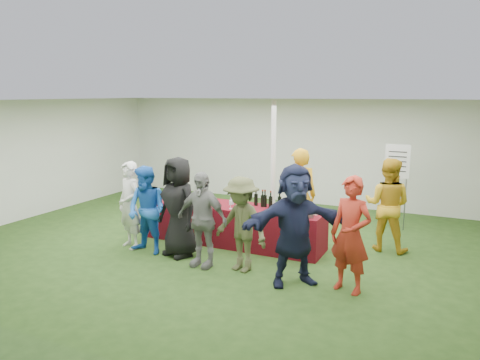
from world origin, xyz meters
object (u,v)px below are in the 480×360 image
at_px(dump_bucket, 307,212).
at_px(customer_3, 202,219).
at_px(wine_list_sign, 397,168).
at_px(customer_2, 178,207).
at_px(customer_1, 147,210).
at_px(serving_table, 231,224).
at_px(staff_pourer, 299,196).
at_px(staff_back, 387,205).
at_px(customer_4, 241,224).
at_px(customer_0, 130,205).
at_px(customer_6, 351,235).
at_px(customer_5, 295,225).

height_order(dump_bucket, customer_3, customer_3).
distance_m(dump_bucket, wine_list_sign, 2.83).
bearing_deg(customer_2, customer_1, -147.15).
relative_size(serving_table, wine_list_sign, 2.00).
xyz_separation_m(dump_bucket, staff_pourer, (-0.43, 0.83, 0.08)).
relative_size(staff_back, customer_1, 1.08).
bearing_deg(customer_1, staff_back, 34.93).
height_order(staff_pourer, customer_2, staff_pourer).
bearing_deg(serving_table, staff_back, 17.54).
xyz_separation_m(staff_pourer, customer_1, (-2.24, -1.74, -0.13)).
bearing_deg(customer_4, customer_1, -166.55).
bearing_deg(staff_pourer, customer_3, 36.54).
relative_size(serving_table, dump_bucket, 16.53).
height_order(customer_0, customer_1, customer_0).
bearing_deg(customer_0, wine_list_sign, 61.26).
bearing_deg(staff_pourer, wine_list_sign, -156.25).
bearing_deg(customer_2, customer_6, 14.42).
relative_size(customer_0, customer_4, 1.05).
bearing_deg(customer_1, customer_0, 173.56).
distance_m(dump_bucket, customer_3, 1.81).
relative_size(customer_0, customer_6, 0.95).
bearing_deg(customer_2, staff_pourer, 62.74).
xyz_separation_m(customer_2, customer_3, (0.63, -0.27, -0.08)).
relative_size(customer_1, customer_5, 0.86).
relative_size(staff_pourer, customer_1, 1.16).
bearing_deg(serving_table, customer_5, -37.43).
height_order(serving_table, customer_6, customer_6).
xyz_separation_m(serving_table, wine_list_sign, (2.70, 2.33, 0.94)).
height_order(customer_2, customer_6, customer_2).
distance_m(dump_bucket, staff_pourer, 0.93).
xyz_separation_m(customer_0, customer_2, (1.05, 0.02, 0.07)).
bearing_deg(customer_6, customer_3, -162.08).
xyz_separation_m(staff_pourer, customer_5, (0.58, -1.93, -0.00)).
bearing_deg(customer_4, customer_0, -169.08).
distance_m(staff_back, customer_6, 2.12).
relative_size(staff_pourer, customer_2, 1.04).
distance_m(staff_back, customer_0, 4.70).
bearing_deg(customer_5, customer_2, 133.01).
xyz_separation_m(serving_table, customer_6, (2.54, -1.24, 0.48)).
bearing_deg(customer_3, staff_pourer, 64.43).
bearing_deg(dump_bucket, serving_table, 172.07).
bearing_deg(staff_pourer, customer_5, 82.24).
distance_m(staff_pourer, customer_0, 3.17).
xyz_separation_m(staff_back, customer_3, (-2.63, -2.14, -0.05)).
distance_m(staff_pourer, customer_5, 2.01).
height_order(staff_back, customer_6, staff_back).
relative_size(serving_table, customer_3, 2.26).
xyz_separation_m(customer_0, customer_1, (0.48, -0.12, -0.02)).
height_order(customer_1, customer_6, customer_6).
distance_m(dump_bucket, customer_1, 2.83).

